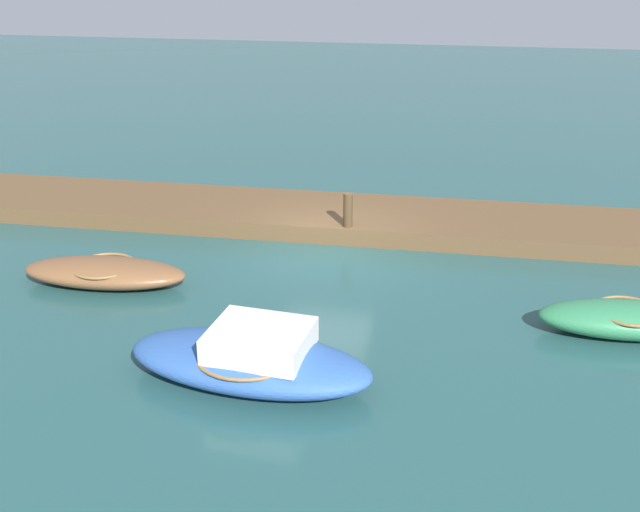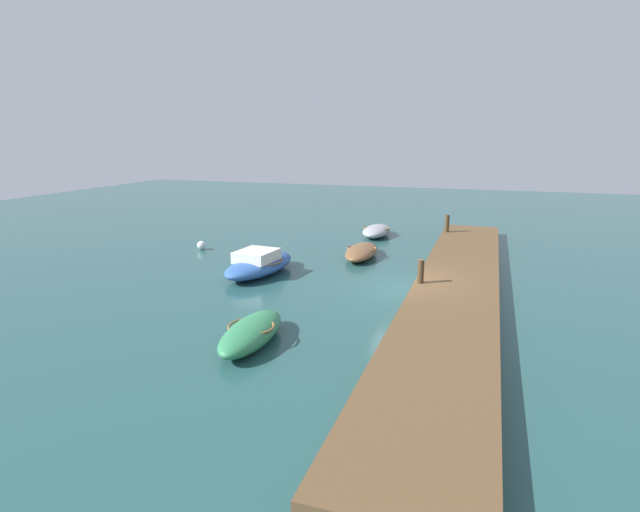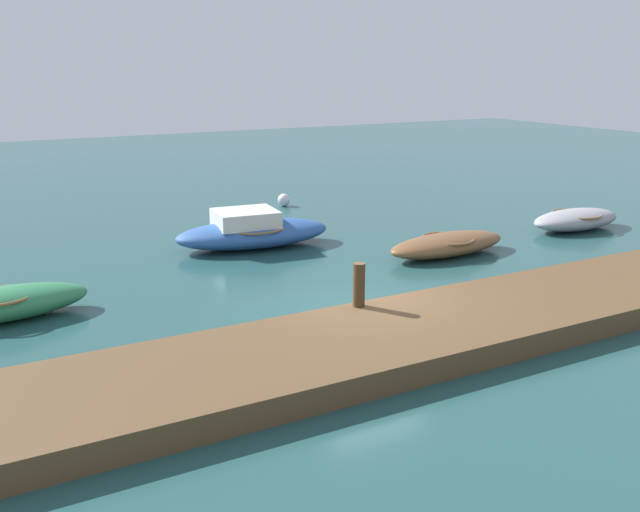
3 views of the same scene
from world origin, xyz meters
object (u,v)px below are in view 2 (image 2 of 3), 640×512
at_px(motorboat_blue, 259,264).
at_px(rowboat_grey, 376,231).
at_px(marker_buoy, 201,245).
at_px(rowboat_green, 251,332).
at_px(mooring_post_mid_west, 447,223).
at_px(mooring_post_west, 421,271).
at_px(rowboat_brown, 361,251).

height_order(motorboat_blue, rowboat_grey, motorboat_blue).
bearing_deg(motorboat_blue, rowboat_grey, -10.62).
bearing_deg(marker_buoy, rowboat_green, -142.47).
bearing_deg(motorboat_blue, marker_buoy, 61.23).
bearing_deg(rowboat_grey, mooring_post_mid_west, -86.79).
relative_size(rowboat_grey, mooring_post_west, 3.79).
distance_m(mooring_post_west, mooring_post_mid_west, 11.46).
xyz_separation_m(rowboat_green, mooring_post_mid_west, (18.01, -4.15, 0.63)).
distance_m(rowboat_green, mooring_post_mid_west, 18.49).
relative_size(motorboat_blue, rowboat_brown, 1.21).
height_order(motorboat_blue, mooring_post_mid_west, mooring_post_mid_west).
height_order(rowboat_brown, marker_buoy, rowboat_brown).
xyz_separation_m(motorboat_blue, marker_buoy, (3.60, 5.20, -0.25)).
distance_m(rowboat_grey, marker_buoy, 10.75).
relative_size(rowboat_brown, marker_buoy, 8.39).
height_order(motorboat_blue, rowboat_brown, motorboat_blue).
xyz_separation_m(mooring_post_mid_west, marker_buoy, (-7.10, 12.53, -0.76)).
height_order(rowboat_green, rowboat_grey, rowboat_green).
distance_m(rowboat_grey, rowboat_brown, 5.87).
relative_size(mooring_post_west, mooring_post_mid_west, 0.91).
bearing_deg(rowboat_green, mooring_post_mid_west, -16.39).
height_order(mooring_post_mid_west, marker_buoy, mooring_post_mid_west).
relative_size(rowboat_green, marker_buoy, 7.76).
bearing_deg(rowboat_brown, rowboat_green, 175.45).
bearing_deg(marker_buoy, mooring_post_mid_west, -60.48).
distance_m(motorboat_blue, mooring_post_west, 7.39).
distance_m(rowboat_green, rowboat_grey, 17.75).
bearing_deg(rowboat_green, rowboat_brown, -5.45).
bearing_deg(mooring_post_west, rowboat_brown, 34.82).
height_order(motorboat_blue, mooring_post_west, mooring_post_west).
height_order(mooring_post_west, marker_buoy, mooring_post_west).
relative_size(rowboat_brown, mooring_post_west, 4.35).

